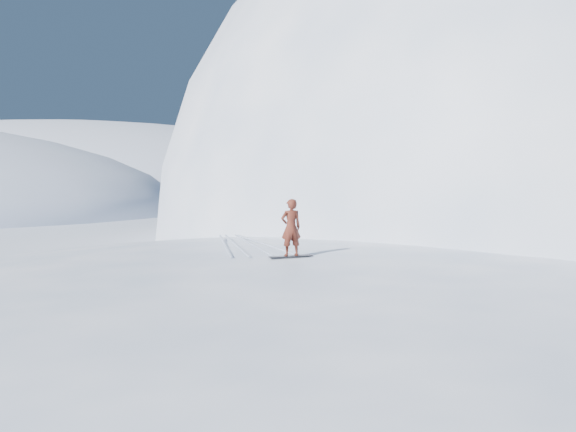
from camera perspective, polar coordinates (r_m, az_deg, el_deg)
The scene contains 9 objects.
ground at distance 14.11m, azimuth 1.01°, elevation -14.98°, with size 400.00×400.00×0.00m, color white.
near_ridge at distance 17.08m, azimuth 3.38°, elevation -11.61°, with size 36.00×28.00×4.80m, color white.
summit_peak at distance 45.93m, azimuth 25.82°, elevation -2.16°, with size 60.00×56.00×56.00m, color white.
peak_shoulder at distance 35.46m, azimuth 13.95°, elevation -3.58°, with size 28.00×24.00×18.00m, color white.
far_ridge_c at distance 129.28m, azimuth -22.19°, elevation 1.64°, with size 140.00×90.00×36.00m, color white.
wind_bumps at distance 16.09m, azimuth -1.80°, elevation -12.58°, with size 16.00×14.40×1.00m.
snowboard at distance 14.76m, azimuth 0.33°, elevation -4.49°, with size 1.28×0.24×0.02m, color black.
snowboarder at distance 14.66m, azimuth 0.33°, elevation -1.28°, with size 0.60×0.39×1.64m, color maroon.
board_tracks at distance 17.69m, azimuth -4.91°, elevation -3.07°, with size 2.65×5.98×0.04m.
Camera 1 is at (-1.36, -13.28, 4.58)m, focal length 32.00 mm.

